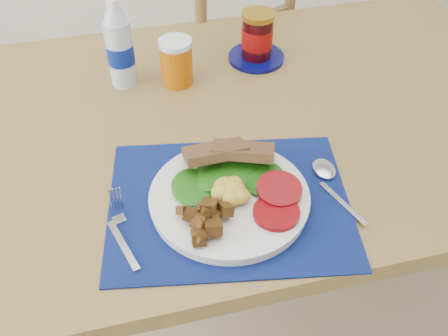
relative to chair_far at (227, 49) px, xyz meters
name	(u,v)px	position (x,y,z in m)	size (l,w,h in m)	color
table	(249,143)	(-0.10, -0.61, 0.12)	(1.40, 0.90, 0.75)	brown
chair_far	(227,49)	(0.00, 0.00, 0.00)	(0.51, 0.50, 1.07)	brown
placemat	(229,203)	(-0.22, -0.86, 0.20)	(0.44, 0.35, 0.00)	black
breakfast_plate	(227,197)	(-0.22, -0.87, 0.23)	(0.29, 0.29, 0.07)	silver
fork	(121,229)	(-0.42, -0.88, 0.21)	(0.05, 0.17, 0.00)	#B2B5BA
spoon	(329,180)	(-0.02, -0.85, 0.21)	(0.05, 0.18, 0.01)	#B2B5BA
water_bottle	(120,48)	(-0.36, -0.42, 0.30)	(0.06, 0.06, 0.21)	#ADBFCC
juice_glass	(176,63)	(-0.24, -0.45, 0.25)	(0.08, 0.08, 0.10)	#AD5604
jam_on_saucer	(257,39)	(-0.03, -0.39, 0.26)	(0.14, 0.14, 0.13)	#04074C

